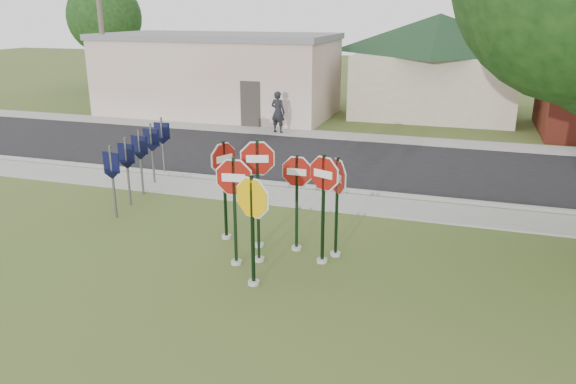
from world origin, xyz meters
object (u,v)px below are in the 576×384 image
(stop_sign_center, at_px, (258,184))
(utility_pole_near, at_px, (101,18))
(stop_sign_left, at_px, (234,196))
(pedestrian, at_px, (278,112))
(stop_sign_yellow, at_px, (252,216))

(stop_sign_center, xyz_separation_m, utility_pole_near, (-13.68, 14.11, 3.15))
(stop_sign_left, xyz_separation_m, utility_pole_near, (-13.26, 14.41, 3.37))
(pedestrian, bearing_deg, utility_pole_near, 5.41)
(pedestrian, bearing_deg, stop_sign_left, 117.04)
(stop_sign_yellow, xyz_separation_m, utility_pole_near, (-13.98, 15.21, 3.46))
(stop_sign_left, bearing_deg, pedestrian, 105.05)
(stop_sign_center, distance_m, stop_sign_left, 0.57)
(stop_sign_yellow, distance_m, utility_pole_near, 20.94)
(stop_sign_center, relative_size, stop_sign_yellow, 1.18)
(pedestrian, bearing_deg, stop_sign_center, 119.09)
(pedestrian, bearing_deg, stop_sign_yellow, 118.94)
(utility_pole_near, distance_m, pedestrian, 10.53)
(stop_sign_yellow, relative_size, pedestrian, 1.31)
(stop_sign_yellow, xyz_separation_m, pedestrian, (-4.29, 14.09, -0.52))
(stop_sign_center, bearing_deg, stop_sign_left, -143.82)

